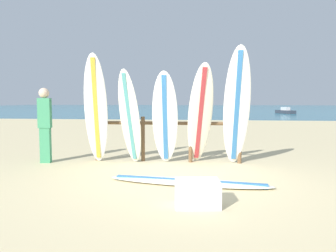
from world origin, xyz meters
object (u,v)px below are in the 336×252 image
(small_boat_offshore, at_px, (285,111))
(cooler_box, at_px, (197,193))
(surfboard_rack, at_px, (167,133))
(surfboard_leaning_center_left, at_px, (165,119))
(surfboard_leaning_far_left, at_px, (96,110))
(beachgoer_standing, at_px, (45,122))
(surfboard_leaning_center, at_px, (200,115))
(surfboard_leaning_left, at_px, (130,118))
(surfboard_lying_on_sand, at_px, (189,182))
(surfboard_leaning_center_right, at_px, (237,108))

(small_boat_offshore, relative_size, cooler_box, 5.00)
(small_boat_offshore, bearing_deg, surfboard_rack, -108.63)
(surfboard_leaning_center_left, bearing_deg, surfboard_rack, 91.25)
(small_boat_offshore, xyz_separation_m, cooler_box, (-9.17, -32.63, -0.08))
(surfboard_leaning_far_left, relative_size, beachgoer_standing, 1.43)
(surfboard_rack, distance_m, surfboard_leaning_center_left, 0.50)
(surfboard_leaning_center, relative_size, cooler_box, 3.71)
(surfboard_leaning_center_left, bearing_deg, small_boat_offshore, 71.58)
(beachgoer_standing, bearing_deg, surfboard_leaning_center, 1.95)
(surfboard_leaning_center_left, relative_size, cooler_box, 3.45)
(cooler_box, bearing_deg, surfboard_leaning_left, 113.10)
(surfboard_rack, distance_m, surfboard_lying_on_sand, 2.15)
(surfboard_leaning_center_left, bearing_deg, beachgoer_standing, -178.25)
(surfboard_leaning_far_left, relative_size, surfboard_leaning_center, 1.11)
(surfboard_leaning_center_left, xyz_separation_m, small_boat_offshore, (9.95, 29.88, -0.78))
(small_boat_offshore, bearing_deg, surfboard_leaning_left, -109.69)
(surfboard_leaning_far_left, bearing_deg, small_boat_offshore, 68.96)
(surfboard_leaning_left, distance_m, surfboard_leaning_center_left, 0.78)
(beachgoer_standing, bearing_deg, surfboard_leaning_center_left, 1.75)
(surfboard_leaning_left, height_order, small_boat_offshore, surfboard_leaning_left)
(surfboard_leaning_far_left, distance_m, beachgoer_standing, 1.24)
(surfboard_leaning_center_right, bearing_deg, cooler_box, -106.12)
(surfboard_rack, distance_m, beachgoer_standing, 2.81)
(small_boat_offshore, bearing_deg, beachgoer_standing, -113.01)
(beachgoer_standing, height_order, small_boat_offshore, beachgoer_standing)
(surfboard_lying_on_sand, bearing_deg, surfboard_leaning_center_left, 110.69)
(surfboard_leaning_center_right, bearing_deg, small_boat_offshore, 74.34)
(cooler_box, bearing_deg, beachgoer_standing, 135.86)
(surfboard_rack, height_order, small_boat_offshore, surfboard_rack)
(surfboard_leaning_far_left, height_order, surfboard_leaning_center_left, surfboard_leaning_far_left)
(surfboard_rack, bearing_deg, surfboard_leaning_center_left, -88.75)
(surfboard_rack, relative_size, surfboard_leaning_left, 1.64)
(surfboard_leaning_far_left, distance_m, surfboard_lying_on_sand, 2.92)
(surfboard_leaning_left, xyz_separation_m, surfboard_leaning_center_left, (0.78, 0.09, -0.02))
(surfboard_leaning_left, relative_size, surfboard_leaning_center_right, 0.83)
(beachgoer_standing, bearing_deg, small_boat_offshore, 66.99)
(surfboard_leaning_left, bearing_deg, surfboard_lying_on_sand, -47.52)
(surfboard_leaning_far_left, height_order, surfboard_lying_on_sand, surfboard_leaning_far_left)
(surfboard_leaning_center, distance_m, cooler_box, 2.93)
(surfboard_lying_on_sand, bearing_deg, surfboard_leaning_far_left, 144.51)
(surfboard_leaning_left, xyz_separation_m, surfboard_leaning_center, (1.56, 0.13, 0.06))
(surfboard_rack, distance_m, surfboard_leaning_center_right, 1.72)
(surfboard_leaning_far_left, bearing_deg, surfboard_leaning_center, 2.26)
(surfboard_leaning_left, xyz_separation_m, surfboard_leaning_center_right, (2.34, 0.04, 0.22))
(surfboard_leaning_left, bearing_deg, surfboard_rack, 29.92)
(surfboard_leaning_center_right, distance_m, small_boat_offshore, 31.10)
(surfboard_leaning_center_right, height_order, cooler_box, surfboard_leaning_center_right)
(surfboard_lying_on_sand, xyz_separation_m, cooler_box, (0.17, -1.14, 0.14))
(surfboard_leaning_center_left, distance_m, surfboard_leaning_center_right, 1.58)
(surfboard_leaning_left, height_order, cooler_box, surfboard_leaning_left)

